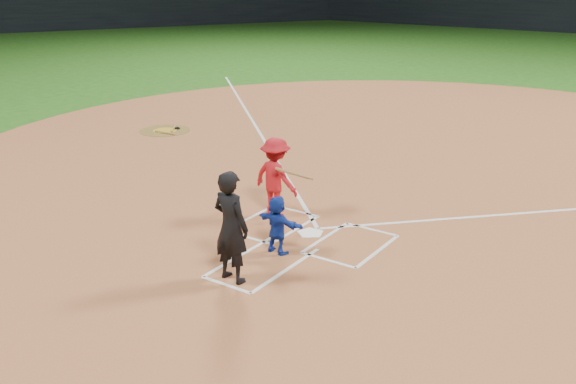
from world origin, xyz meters
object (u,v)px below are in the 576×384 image
Objects in this scene: home_plate at (310,233)px; umpire at (231,227)px; batter_at_plate at (276,177)px; on_deck_circle at (165,131)px; catcher at (277,225)px.

home_plate is 0.29× the size of umpire.
umpire is at bearing -68.90° from batter_at_plate.
batter_at_plate is (-1.21, 0.45, 0.90)m from home_plate.
on_deck_circle is 0.83× the size of umpire.
batter_at_plate is at bearing -63.78° from umpire.
catcher is at bearing -54.01° from batter_at_plate.
umpire is (-0.05, -2.56, 1.02)m from home_plate.
batter_at_plate is at bearing -47.68° from catcher.
catcher is (-0.03, -1.17, 0.58)m from home_plate.
umpire reaches higher than catcher.
umpire is 3.23m from batter_at_plate.
catcher is 0.65× the size of batter_at_plate.
umpire is at bearing 88.99° from home_plate.
catcher reaches higher than on_deck_circle.
on_deck_circle is 0.94× the size of batter_at_plate.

